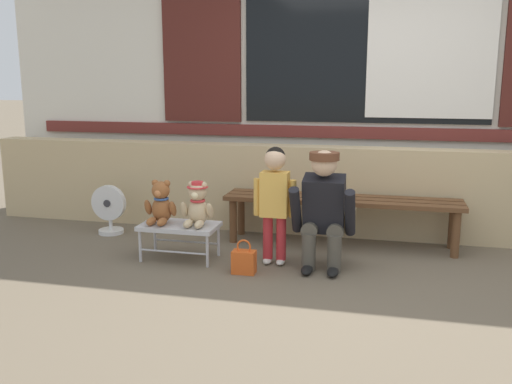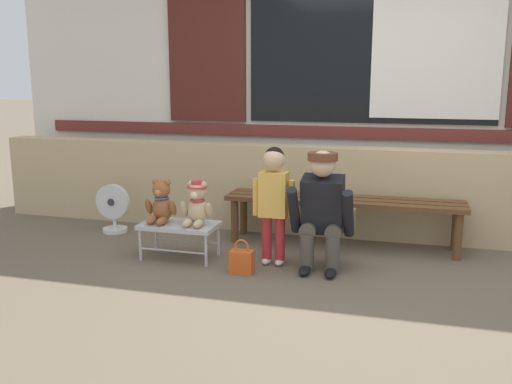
% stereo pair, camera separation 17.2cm
% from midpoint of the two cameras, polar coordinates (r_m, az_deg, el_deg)
% --- Properties ---
extents(ground_plane, '(60.00, 60.00, 0.00)m').
position_cam_midpoint_polar(ground_plane, '(4.13, 9.86, -9.73)').
color(ground_plane, brown).
extents(brick_low_wall, '(7.59, 0.25, 0.85)m').
position_cam_midpoint_polar(brick_low_wall, '(5.38, 11.60, -0.08)').
color(brick_low_wall, tan).
rests_on(brick_low_wall, ground).
extents(shop_facade, '(7.75, 0.26, 3.50)m').
position_cam_midpoint_polar(shop_facade, '(5.80, 12.58, 13.95)').
color(shop_facade, silver).
rests_on(shop_facade, ground).
extents(wooden_bench_long, '(2.10, 0.40, 0.44)m').
position_cam_midpoint_polar(wooden_bench_long, '(5.05, 9.84, -1.38)').
color(wooden_bench_long, brown).
rests_on(wooden_bench_long, ground).
extents(small_display_bench, '(0.64, 0.36, 0.30)m').
position_cam_midpoint_polar(small_display_bench, '(4.70, -6.78, -3.59)').
color(small_display_bench, '#BCBCC1').
rests_on(small_display_bench, ground).
extents(teddy_bear_plain, '(0.28, 0.26, 0.36)m').
position_cam_midpoint_polar(teddy_bear_plain, '(4.72, -8.62, -1.12)').
color(teddy_bear_plain, '#93562D').
rests_on(teddy_bear_plain, small_display_bench).
extents(teddy_bear_with_hat, '(0.28, 0.27, 0.36)m').
position_cam_midpoint_polar(teddy_bear_with_hat, '(4.60, -4.98, -1.25)').
color(teddy_bear_with_hat, '#CCB289').
rests_on(teddy_bear_with_hat, small_display_bench).
extents(child_standing, '(0.35, 0.18, 0.96)m').
position_cam_midpoint_polar(child_standing, '(4.45, 2.93, -0.08)').
color(child_standing, '#B7282D').
rests_on(child_standing, ground).
extents(adult_crouching, '(0.50, 0.49, 0.95)m').
position_cam_midpoint_polar(adult_crouching, '(4.39, 8.02, -1.83)').
color(adult_crouching, '#4C473D').
rests_on(adult_crouching, ground).
extents(handbag_on_ground, '(0.18, 0.11, 0.27)m').
position_cam_midpoint_polar(handbag_on_ground, '(4.36, -0.33, -7.07)').
color(handbag_on_ground, '#DB561E').
rests_on(handbag_on_ground, ground).
extents(floor_fan, '(0.34, 0.24, 0.48)m').
position_cam_midpoint_polar(floor_fan, '(5.60, -13.50, -1.66)').
color(floor_fan, silver).
rests_on(floor_fan, ground).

